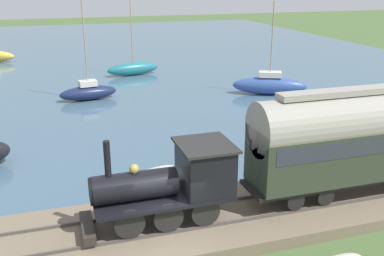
{
  "coord_description": "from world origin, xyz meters",
  "views": [
    {
      "loc": [
        -13.93,
        3.65,
        9.45
      ],
      "look_at": [
        7.59,
        -3.2,
        1.8
      ],
      "focal_mm": 42.0,
      "sensor_mm": 36.0,
      "label": 1
    }
  ],
  "objects_px": {
    "sailboat_blue": "(270,85)",
    "sailboat_navy": "(88,92)",
    "steam_locomotive": "(176,178)",
    "sailboat_teal": "(133,68)",
    "passenger_coach": "(369,134)",
    "rowboat_far_out": "(272,156)",
    "rowboat_near_shore": "(268,117)",
    "rowboat_off_pier": "(152,174)"
  },
  "relations": [
    {
      "from": "rowboat_near_shore",
      "to": "steam_locomotive",
      "type": "bearing_deg",
      "value": 120.85
    },
    {
      "from": "rowboat_near_shore",
      "to": "rowboat_far_out",
      "type": "height_order",
      "value": "rowboat_far_out"
    },
    {
      "from": "sailboat_navy",
      "to": "sailboat_teal",
      "type": "bearing_deg",
      "value": -40.41
    },
    {
      "from": "steam_locomotive",
      "to": "rowboat_off_pier",
      "type": "height_order",
      "value": "steam_locomotive"
    },
    {
      "from": "sailboat_blue",
      "to": "rowboat_near_shore",
      "type": "height_order",
      "value": "sailboat_blue"
    },
    {
      "from": "sailboat_navy",
      "to": "rowboat_off_pier",
      "type": "distance_m",
      "value": 16.13
    },
    {
      "from": "passenger_coach",
      "to": "rowboat_far_out",
      "type": "distance_m",
      "value": 6.34
    },
    {
      "from": "sailboat_teal",
      "to": "sailboat_navy",
      "type": "distance_m",
      "value": 9.82
    },
    {
      "from": "sailboat_navy",
      "to": "sailboat_blue",
      "type": "bearing_deg",
      "value": -109.64
    },
    {
      "from": "sailboat_teal",
      "to": "rowboat_near_shore",
      "type": "bearing_deg",
      "value": -171.3
    },
    {
      "from": "rowboat_near_shore",
      "to": "sailboat_navy",
      "type": "bearing_deg",
      "value": 31.6
    },
    {
      "from": "passenger_coach",
      "to": "sailboat_teal",
      "type": "distance_m",
      "value": 29.98
    },
    {
      "from": "passenger_coach",
      "to": "sailboat_navy",
      "type": "height_order",
      "value": "sailboat_navy"
    },
    {
      "from": "sailboat_blue",
      "to": "rowboat_off_pier",
      "type": "relative_size",
      "value": 2.41
    },
    {
      "from": "passenger_coach",
      "to": "rowboat_off_pier",
      "type": "relative_size",
      "value": 3.47
    },
    {
      "from": "steam_locomotive",
      "to": "sailboat_teal",
      "type": "relative_size",
      "value": 0.68
    },
    {
      "from": "passenger_coach",
      "to": "rowboat_off_pier",
      "type": "bearing_deg",
      "value": 58.56
    },
    {
      "from": "sailboat_blue",
      "to": "rowboat_near_shore",
      "type": "xyz_separation_m",
      "value": [
        -6.36,
        3.31,
        -0.6
      ]
    },
    {
      "from": "sailboat_blue",
      "to": "rowboat_off_pier",
      "type": "distance_m",
      "value": 18.61
    },
    {
      "from": "steam_locomotive",
      "to": "rowboat_far_out",
      "type": "xyz_separation_m",
      "value": [
        5.37,
        -6.86,
        -2.05
      ]
    },
    {
      "from": "steam_locomotive",
      "to": "sailboat_teal",
      "type": "distance_m",
      "value": 29.79
    },
    {
      "from": "steam_locomotive",
      "to": "rowboat_far_out",
      "type": "distance_m",
      "value": 8.95
    },
    {
      "from": "sailboat_teal",
      "to": "passenger_coach",
      "type": "bearing_deg",
      "value": 178.44
    },
    {
      "from": "sailboat_blue",
      "to": "sailboat_navy",
      "type": "height_order",
      "value": "sailboat_navy"
    },
    {
      "from": "steam_locomotive",
      "to": "passenger_coach",
      "type": "height_order",
      "value": "passenger_coach"
    },
    {
      "from": "steam_locomotive",
      "to": "rowboat_off_pier",
      "type": "distance_m",
      "value": 5.52
    },
    {
      "from": "sailboat_blue",
      "to": "sailboat_navy",
      "type": "distance_m",
      "value": 14.94
    },
    {
      "from": "sailboat_teal",
      "to": "rowboat_off_pier",
      "type": "bearing_deg",
      "value": 160.88
    },
    {
      "from": "sailboat_teal",
      "to": "sailboat_navy",
      "type": "height_order",
      "value": "sailboat_navy"
    },
    {
      "from": "sailboat_blue",
      "to": "rowboat_far_out",
      "type": "height_order",
      "value": "sailboat_blue"
    },
    {
      "from": "steam_locomotive",
      "to": "rowboat_far_out",
      "type": "relative_size",
      "value": 2.34
    },
    {
      "from": "sailboat_blue",
      "to": "rowboat_far_out",
      "type": "relative_size",
      "value": 3.09
    },
    {
      "from": "sailboat_teal",
      "to": "sailboat_blue",
      "type": "relative_size",
      "value": 1.11
    },
    {
      "from": "passenger_coach",
      "to": "rowboat_near_shore",
      "type": "height_order",
      "value": "passenger_coach"
    },
    {
      "from": "sailboat_navy",
      "to": "rowboat_far_out",
      "type": "height_order",
      "value": "sailboat_navy"
    },
    {
      "from": "sailboat_navy",
      "to": "rowboat_near_shore",
      "type": "xyz_separation_m",
      "value": [
        -9.23,
        -11.35,
        -0.45
      ]
    },
    {
      "from": "rowboat_far_out",
      "to": "rowboat_off_pier",
      "type": "bearing_deg",
      "value": 61.26
    },
    {
      "from": "sailboat_teal",
      "to": "rowboat_far_out",
      "type": "relative_size",
      "value": 3.43
    },
    {
      "from": "sailboat_blue",
      "to": "rowboat_off_pier",
      "type": "xyz_separation_m",
      "value": [
        -13.18,
        13.12,
        -0.63
      ]
    },
    {
      "from": "passenger_coach",
      "to": "sailboat_navy",
      "type": "relative_size",
      "value": 1.25
    },
    {
      "from": "sailboat_blue",
      "to": "passenger_coach",
      "type": "bearing_deg",
      "value": -170.34
    },
    {
      "from": "rowboat_far_out",
      "to": "passenger_coach",
      "type": "bearing_deg",
      "value": 166.06
    }
  ]
}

